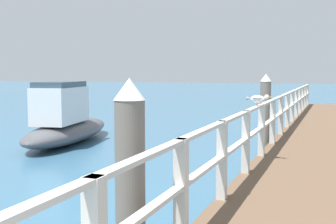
# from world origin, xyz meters

# --- Properties ---
(pier_deck) EXTENTS (2.23, 24.14, 0.45)m
(pier_deck) POSITION_xyz_m (0.00, 12.07, 0.23)
(pier_deck) COLOR brown
(pier_deck) RESTS_ON ground_plane
(pier_railing) EXTENTS (0.12, 22.66, 1.04)m
(pier_railing) POSITION_xyz_m (-1.04, 12.07, 1.09)
(pier_railing) COLOR beige
(pier_railing) RESTS_ON pier_deck
(dock_piling_near) EXTENTS (0.29, 0.29, 2.07)m
(dock_piling_near) POSITION_xyz_m (-1.42, 3.68, 1.04)
(dock_piling_near) COLOR #6B6056
(dock_piling_near) RESTS_ON ground_plane
(dock_piling_far) EXTENTS (0.29, 0.29, 2.07)m
(dock_piling_far) POSITION_xyz_m (-1.42, 11.83, 1.04)
(dock_piling_far) COLOR #6B6056
(dock_piling_far) RESTS_ON ground_plane
(seagull_foreground) EXTENTS (0.48, 0.21, 0.21)m
(seagull_foreground) POSITION_xyz_m (-1.03, 8.32, 1.62)
(seagull_foreground) COLOR white
(seagull_foreground) RESTS_ON pier_railing
(boat_1) EXTENTS (2.44, 5.29, 1.84)m
(boat_1) POSITION_xyz_m (-7.17, 11.07, 0.61)
(boat_1) COLOR #4C4C51
(boat_1) RESTS_ON ground_plane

